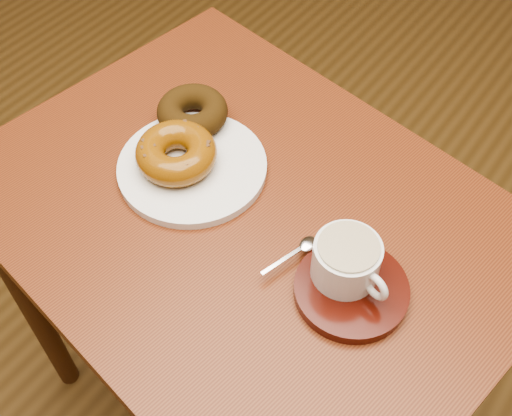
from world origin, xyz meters
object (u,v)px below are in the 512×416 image
Objects in this scene: saucer at (351,290)px; coffee_cup at (347,261)px; donut_plate at (192,167)px; cafe_table at (246,256)px.

coffee_cup is (-0.02, 0.01, 0.04)m from saucer.
coffee_cup reaches higher than donut_plate.
coffee_cup is (0.18, -0.02, 0.17)m from cafe_table.
cafe_table is at bearing -7.12° from donut_plate.
cafe_table is 0.25m from coffee_cup.
saucer is at bearing -16.95° from coffee_cup.
coffee_cup reaches higher than saucer.
coffee_cup is (0.30, -0.03, 0.04)m from donut_plate.
saucer is at bearing 0.58° from cafe_table.
saucer is 1.31× the size of coffee_cup.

